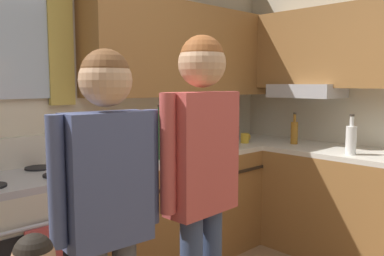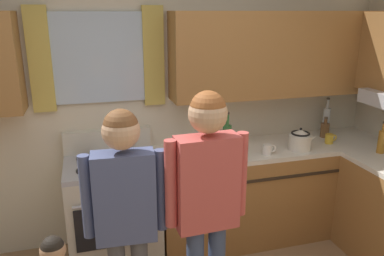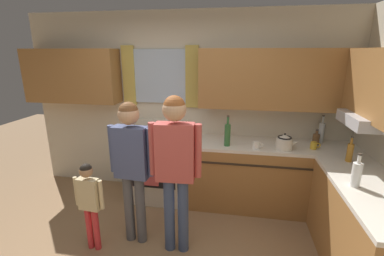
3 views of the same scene
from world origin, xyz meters
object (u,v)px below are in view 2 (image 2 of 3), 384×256
(stove_oven, at_px, (114,208))
(mug_mustard_yellow, at_px, (330,139))
(bottle_tall_clear, at_px, (326,120))
(adult_in_plaid, at_px, (207,192))
(bottle_wine_green, at_px, (227,140))
(stovetop_kettle, at_px, (300,140))
(bottle_squat_brown, at_px, (325,130))
(adult_holding_child, at_px, (125,206))
(mug_ceramic_white, at_px, (268,149))
(bottle_oil_amber, at_px, (382,141))

(stove_oven, xyz_separation_m, mug_mustard_yellow, (2.03, -0.09, 0.48))
(bottle_tall_clear, bearing_deg, adult_in_plaid, -143.46)
(bottle_wine_green, bearing_deg, stovetop_kettle, -1.29)
(bottle_tall_clear, bearing_deg, stove_oven, -174.62)
(stovetop_kettle, relative_size, adult_in_plaid, 0.16)
(bottle_tall_clear, height_order, stovetop_kettle, bottle_tall_clear)
(bottle_squat_brown, bearing_deg, adult_holding_child, -152.89)
(mug_ceramic_white, distance_m, adult_in_plaid, 1.18)
(bottle_oil_amber, xyz_separation_m, mug_mustard_yellow, (-0.28, 0.34, -0.06))
(bottle_tall_clear, xyz_separation_m, stovetop_kettle, (-0.52, -0.37, -0.05))
(bottle_oil_amber, relative_size, adult_holding_child, 0.18)
(mug_mustard_yellow, relative_size, adult_in_plaid, 0.07)
(bottle_tall_clear, height_order, mug_mustard_yellow, bottle_tall_clear)
(bottle_wine_green, height_order, stovetop_kettle, bottle_wine_green)
(adult_in_plaid, bearing_deg, bottle_oil_amber, 18.57)
(bottle_tall_clear, bearing_deg, adult_holding_child, -151.38)
(adult_in_plaid, bearing_deg, bottle_wine_green, 62.26)
(bottle_wine_green, height_order, bottle_tall_clear, bottle_wine_green)
(bottle_squat_brown, height_order, bottle_oil_amber, bottle_oil_amber)
(mug_ceramic_white, bearing_deg, bottle_oil_amber, -13.29)
(stove_oven, bearing_deg, bottle_oil_amber, -10.68)
(bottle_squat_brown, distance_m, adult_holding_child, 2.33)
(adult_in_plaid, bearing_deg, adult_holding_child, 172.37)
(bottle_wine_green, relative_size, adult_holding_child, 0.25)
(stove_oven, bearing_deg, stovetop_kettle, -5.79)
(bottle_oil_amber, distance_m, mug_mustard_yellow, 0.45)
(bottle_squat_brown, relative_size, adult_holding_child, 0.13)
(stove_oven, relative_size, bottle_squat_brown, 5.37)
(bottle_squat_brown, height_order, adult_holding_child, adult_holding_child)
(stovetop_kettle, bearing_deg, stove_oven, 174.21)
(bottle_squat_brown, xyz_separation_m, mug_mustard_yellow, (-0.06, -0.18, -0.03))
(stove_oven, height_order, bottle_tall_clear, bottle_tall_clear)
(bottle_oil_amber, distance_m, mug_ceramic_white, 1.00)
(bottle_wine_green, relative_size, mug_mustard_yellow, 3.28)
(mug_mustard_yellow, bearing_deg, bottle_squat_brown, 70.08)
(bottle_oil_amber, distance_m, adult_holding_child, 2.35)
(bottle_squat_brown, bearing_deg, stovetop_kettle, -149.33)
(stove_oven, distance_m, mug_ceramic_white, 1.43)
(mug_ceramic_white, relative_size, adult_holding_child, 0.08)
(mug_mustard_yellow, height_order, adult_in_plaid, adult_in_plaid)
(bottle_oil_amber, xyz_separation_m, adult_in_plaid, (-1.80, -0.61, 0.04))
(stove_oven, bearing_deg, bottle_tall_clear, 5.38)
(adult_holding_child, bearing_deg, stovetop_kettle, 26.14)
(mug_ceramic_white, height_order, stovetop_kettle, stovetop_kettle)
(bottle_wine_green, relative_size, mug_ceramic_white, 3.14)
(bottle_squat_brown, height_order, bottle_tall_clear, bottle_tall_clear)
(bottle_squat_brown, distance_m, mug_ceramic_white, 0.82)
(bottle_squat_brown, height_order, mug_mustard_yellow, bottle_squat_brown)
(mug_ceramic_white, bearing_deg, adult_holding_child, -149.51)
(bottle_wine_green, xyz_separation_m, mug_mustard_yellow, (1.06, 0.06, -0.11))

